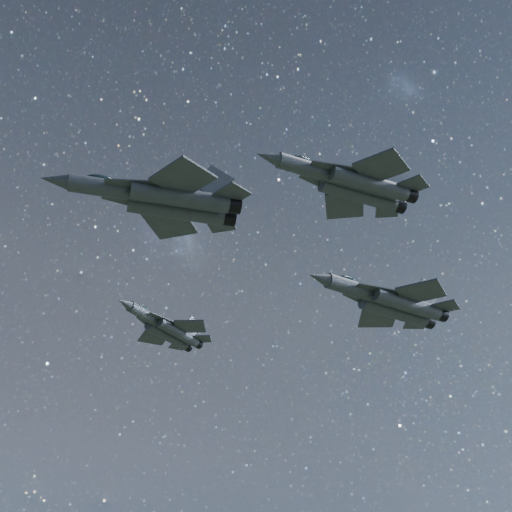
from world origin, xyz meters
TOP-DOWN VIEW (x-y plane):
  - jet_lead at (-11.26, -6.77)m, footprint 17.94×11.87m
  - jet_left at (7.06, 23.97)m, footprint 16.18×10.79m
  - jet_right at (0.97, -17.95)m, footprint 15.75×10.78m
  - jet_slot at (20.16, -3.97)m, footprint 19.45×13.64m

SIDE VIEW (x-z plane):
  - jet_lead at x=-11.26m, z-range 140.06..144.64m
  - jet_right at x=0.97m, z-range 140.85..144.80m
  - jet_slot at x=20.16m, z-range 140.77..145.68m
  - jet_left at x=7.06m, z-range 144.82..148.93m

